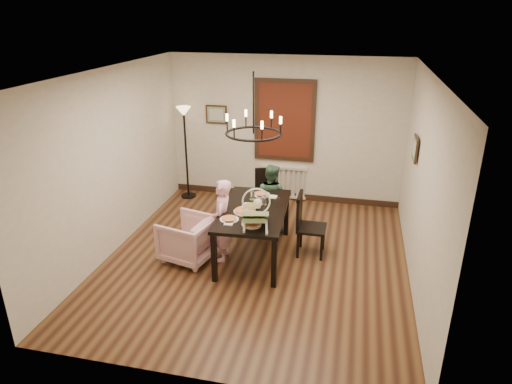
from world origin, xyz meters
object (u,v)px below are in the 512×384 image
at_px(armchair, 188,239).
at_px(floor_lamp, 186,154).
at_px(baby_bouncer, 255,213).
at_px(chair_right, 312,225).
at_px(drinking_glass, 259,201).
at_px(elderly_woman, 222,227).
at_px(seated_man, 271,203).
at_px(chair_far, 267,196).
at_px(dining_table, 254,214).

height_order(armchair, floor_lamp, floor_lamp).
bearing_deg(floor_lamp, baby_bouncer, -52.47).
distance_m(chair_right, drinking_glass, 0.89).
height_order(chair_right, elderly_woman, elderly_woman).
bearing_deg(elderly_woman, seated_man, 149.73).
xyz_separation_m(chair_far, seated_man, (0.12, -0.29, 0.01)).
bearing_deg(chair_far, chair_right, -63.11).
bearing_deg(chair_right, baby_bouncer, 139.18).
bearing_deg(armchair, dining_table, 121.40).
xyz_separation_m(dining_table, floor_lamp, (-1.84, 2.04, 0.19)).
bearing_deg(baby_bouncer, elderly_woman, 135.27).
distance_m(chair_right, floor_lamp, 3.25).
distance_m(chair_far, armchair, 1.81).
bearing_deg(chair_right, seated_man, 47.69).
bearing_deg(baby_bouncer, armchair, 154.51).
xyz_separation_m(chair_right, floor_lamp, (-2.69, 1.78, 0.40)).
bearing_deg(dining_table, armchair, -165.57).
bearing_deg(floor_lamp, elderly_woman, -57.83).
bearing_deg(seated_man, dining_table, 102.04).
distance_m(dining_table, baby_bouncer, 0.63).
xyz_separation_m(chair_right, baby_bouncer, (-0.70, -0.81, 0.49)).
distance_m(seated_man, drinking_glass, 0.91).
bearing_deg(dining_table, chair_far, 89.09).
height_order(dining_table, elderly_woman, elderly_woman).
bearing_deg(baby_bouncer, seated_man, 80.20).
height_order(elderly_woman, floor_lamp, floor_lamp).
xyz_separation_m(chair_right, armchair, (-1.80, -0.56, -0.16)).
bearing_deg(dining_table, chair_right, 14.17).
relative_size(chair_right, floor_lamp, 0.55).
bearing_deg(seated_man, drinking_glass, 105.17).
bearing_deg(chair_right, chair_far, 41.89).
bearing_deg(chair_far, baby_bouncer, -98.77).
xyz_separation_m(elderly_woman, floor_lamp, (-1.40, 2.22, 0.37)).
bearing_deg(floor_lamp, drinking_glass, -45.01).
height_order(chair_right, baby_bouncer, baby_bouncer).
bearing_deg(elderly_woman, floor_lamp, -154.00).
distance_m(elderly_woman, floor_lamp, 2.65).
bearing_deg(elderly_woman, drinking_glass, 116.76).
height_order(chair_far, seated_man, seated_man).
relative_size(chair_far, seated_man, 0.98).
bearing_deg(chair_far, elderly_woman, -120.29).
bearing_deg(chair_right, drinking_glass, 98.47).
bearing_deg(seated_man, floor_lamp, -12.90).
height_order(dining_table, drinking_glass, drinking_glass).
height_order(chair_far, baby_bouncer, baby_bouncer).
xyz_separation_m(dining_table, armchair, (-0.95, -0.30, -0.37)).
distance_m(elderly_woman, drinking_glass, 0.69).
relative_size(armchair, elderly_woman, 0.70).
relative_size(baby_bouncer, floor_lamp, 0.32).
xyz_separation_m(chair_right, drinking_glass, (-0.80, -0.12, 0.38)).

